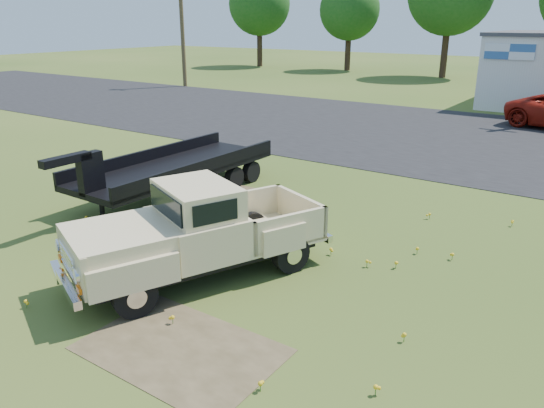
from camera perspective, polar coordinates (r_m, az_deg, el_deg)
The scene contains 9 objects.
ground at distance 11.39m, azimuth -4.74°, elevation -5.79°, with size 140.00×140.00×0.00m, color #344E19.
asphalt_lot at distance 24.35m, azimuth 18.24°, elevation 6.90°, with size 90.00×14.00×0.02m, color black.
dirt_patch_a at distance 8.58m, azimuth -9.75°, elevation -15.17°, with size 3.00×2.00×0.01m, color #483D26.
dirt_patch_b at distance 15.10m, azimuth -2.28°, elevation 0.67°, with size 2.20×1.60×0.01m, color #483D26.
utility_pole_west at distance 41.41m, azimuth -9.67°, elevation 18.71°, with size 1.60×0.30×9.00m.
treeline_a at distance 59.14m, azimuth -1.37°, elevation 20.69°, with size 6.40×6.40×9.52m.
treeline_b at distance 54.78m, azimuth 8.35°, elevation 19.96°, with size 5.76×5.76×8.57m.
vintage_pickup_truck at distance 10.33m, azimuth -7.84°, elevation -2.87°, with size 2.03×5.23×1.90m, color #CCB389, non-canonical shape.
flatbed_trailer at distance 15.37m, azimuth -10.41°, elevation 4.31°, with size 2.27×6.82×1.86m, color black, non-canonical shape.
Camera 1 is at (6.60, -7.94, 4.81)m, focal length 35.00 mm.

